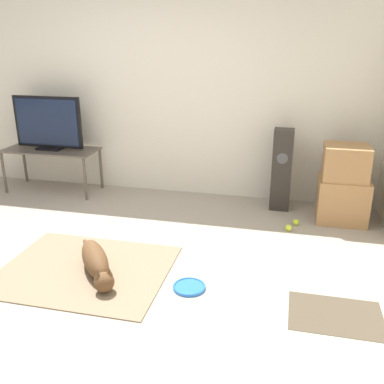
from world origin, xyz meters
name	(u,v)px	position (x,y,z in m)	size (l,w,h in m)	color
ground_plane	(96,269)	(0.00, 0.00, 0.00)	(12.00, 12.00, 0.00)	#9E9384
wall_back	(163,90)	(0.00, 2.10, 1.27)	(8.00, 0.06, 2.55)	silver
area_rug	(85,269)	(-0.08, -0.03, 0.01)	(1.42, 1.15, 0.01)	#847056
dog	(96,262)	(0.05, -0.08, 0.12)	(0.60, 0.77, 0.23)	brown
frisbee	(189,287)	(0.85, -0.10, 0.01)	(0.26, 0.26, 0.03)	blue
cardboard_box_lower	(342,199)	(2.14, 1.58, 0.24)	(0.52, 0.46, 0.47)	#A87A4C
cardboard_box_upper	(346,162)	(2.13, 1.57, 0.65)	(0.45, 0.40, 0.36)	#A87A4C
floor_speaker	(282,170)	(1.48, 1.79, 0.46)	(0.22, 0.22, 0.93)	#2D2823
tv_stand	(51,154)	(-1.38, 1.74, 0.49)	(1.17, 0.51, 0.55)	brown
tv	(48,124)	(-1.38, 1.74, 0.87)	(0.89, 0.20, 0.66)	black
tennis_ball_by_boxes	(296,222)	(1.67, 1.33, 0.03)	(0.07, 0.07, 0.07)	#C6E033
tennis_ball_near_speaker	(288,228)	(1.60, 1.17, 0.03)	(0.07, 0.07, 0.07)	#C6E033
door_mat	(336,315)	(1.96, -0.21, 0.00)	(0.66, 0.48, 0.01)	#4C4233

